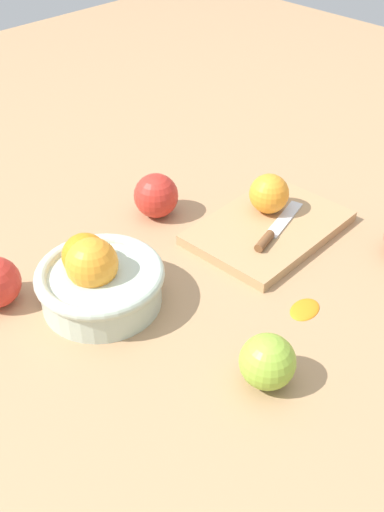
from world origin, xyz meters
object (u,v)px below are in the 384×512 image
object	(u,v)px
apple_back_right	(156,196)
apple_front_left	(268,362)
bowl	(98,278)
orange_on_board	(269,194)
cutting_board	(269,228)
knife	(273,231)

from	to	relation	value
apple_back_right	apple_front_left	bearing A→B (deg)	-112.30
bowl	apple_front_left	xyz separation A→B (m)	(0.05, -0.26, -0.01)
orange_on_board	apple_back_right	size ratio (longest dim) A/B	0.88
orange_on_board	apple_front_left	size ratio (longest dim) A/B	0.94
bowl	apple_front_left	size ratio (longest dim) A/B	2.58
cutting_board	apple_back_right	size ratio (longest dim) A/B	3.37
bowl	apple_front_left	distance (m)	0.26
apple_back_right	orange_on_board	bearing A→B (deg)	-48.84
cutting_board	apple_front_left	bearing A→B (deg)	-140.78
cutting_board	apple_back_right	distance (m)	0.19
bowl	apple_back_right	bearing A→B (deg)	27.62
knife	apple_front_left	world-z (taller)	apple_front_left
apple_back_right	bowl	bearing A→B (deg)	-152.38
orange_on_board	knife	xyz separation A→B (m)	(-0.04, -0.05, -0.03)
cutting_board	knife	size ratio (longest dim) A/B	1.62
orange_on_board	bowl	bearing A→B (deg)	174.08
knife	bowl	bearing A→B (deg)	163.58
cutting_board	orange_on_board	bearing A→B (deg)	43.46
apple_front_left	orange_on_board	bearing A→B (deg)	39.68
cutting_board	apple_back_right	world-z (taller)	apple_back_right
bowl	cutting_board	bearing A→B (deg)	-11.42
bowl	apple_back_right	xyz separation A→B (m)	(0.20, 0.11, -0.00)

